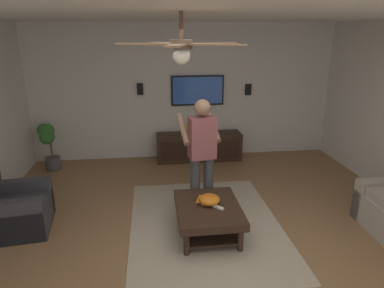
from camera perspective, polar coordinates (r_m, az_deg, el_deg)
ground_plane at (r=4.11m, az=4.03°, el=-18.67°), size 8.33×8.33×0.00m
wall_back_tv at (r=6.87m, az=-1.29°, el=8.77°), size 0.10×6.24×2.67m
ceiling_slab at (r=3.30m, az=5.16°, el=22.63°), size 7.14×6.24×0.10m
area_rug at (r=4.69m, az=2.26°, el=-13.43°), size 2.62×1.99×0.01m
armchair at (r=5.03m, az=-28.05°, el=-9.88°), size 0.89×0.90×0.82m
coffee_table at (r=4.37m, az=2.73°, el=-11.56°), size 1.00×0.80×0.40m
media_console at (r=6.84m, az=1.18°, el=-0.46°), size 0.45×1.70×0.55m
tv at (r=6.80m, az=0.95°, el=9.05°), size 0.05×1.05×0.59m
person_standing at (r=4.66m, az=1.66°, el=-0.97°), size 0.60×0.60×1.64m
potted_plant_tall at (r=6.84m, az=-23.17°, el=0.44°), size 0.32×0.35×0.89m
bowl at (r=4.33m, az=2.96°, el=-9.38°), size 0.27×0.27×0.12m
remote_white at (r=4.26m, az=4.47°, el=-10.64°), size 0.14×0.13×0.02m
remote_black at (r=4.34m, az=1.75°, el=-10.05°), size 0.05×0.15×0.02m
book at (r=4.41m, az=1.97°, el=-9.47°), size 0.26×0.23×0.04m
vase_round at (r=6.66m, az=-0.52°, el=2.50°), size 0.22×0.22×0.22m
wall_speaker_left at (r=7.03m, az=9.48°, el=9.09°), size 0.06×0.12×0.22m
wall_speaker_right at (r=6.75m, az=-8.77°, el=9.17°), size 0.06×0.12×0.22m
ceiling_fan at (r=3.14m, az=-1.73°, el=16.04°), size 1.17×1.16×0.46m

